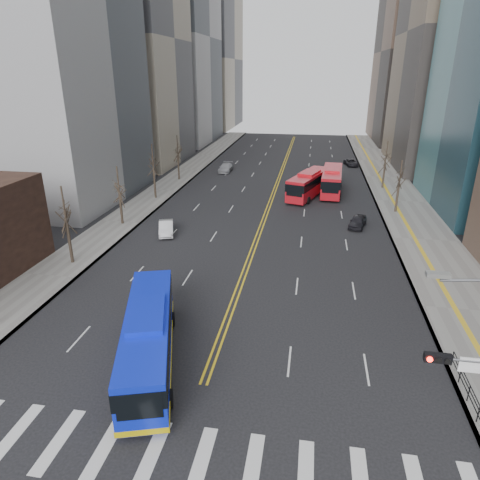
% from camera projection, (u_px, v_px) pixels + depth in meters
% --- Properties ---
extents(ground, '(220.00, 220.00, 0.00)m').
position_uv_depth(ground, '(176.00, 458.00, 19.70)').
color(ground, black).
extents(sidewalk_right, '(7.00, 130.00, 0.15)m').
position_uv_depth(sidewalk_right, '(401.00, 201.00, 58.17)').
color(sidewalk_right, slate).
rests_on(sidewalk_right, ground).
extents(sidewalk_left, '(5.00, 130.00, 0.15)m').
position_uv_depth(sidewalk_left, '(162.00, 191.00, 63.49)').
color(sidewalk_left, slate).
rests_on(sidewalk_left, ground).
extents(crosswalk, '(26.70, 4.00, 0.01)m').
position_uv_depth(crosswalk, '(176.00, 458.00, 19.70)').
color(crosswalk, silver).
rests_on(crosswalk, ground).
extents(centerline, '(0.55, 100.00, 0.01)m').
position_uv_depth(centerline, '(279.00, 180.00, 70.10)').
color(centerline, gold).
rests_on(centerline, ground).
extents(office_towers, '(83.00, 134.00, 58.00)m').
position_uv_depth(office_towers, '(291.00, 25.00, 73.65)').
color(office_towers, '#98989A').
rests_on(office_towers, ground).
extents(pedestrian_railing, '(0.06, 6.06, 1.02)m').
position_uv_depth(pedestrian_railing, '(469.00, 391.00, 22.66)').
color(pedestrian_railing, black).
rests_on(pedestrian_railing, sidewalk_right).
extents(street_trees, '(35.20, 47.20, 7.60)m').
position_uv_depth(street_trees, '(205.00, 177.00, 50.69)').
color(street_trees, '#2F231C').
rests_on(street_trees, ground).
extents(blue_bus, '(6.12, 12.48, 3.56)m').
position_uv_depth(blue_bus, '(148.00, 336.00, 25.53)').
color(blue_bus, '#0E24DB').
rests_on(blue_bus, ground).
extents(red_bus_near, '(6.03, 11.57, 3.58)m').
position_uv_depth(red_bus_near, '(309.00, 183.00, 60.07)').
color(red_bus_near, red).
rests_on(red_bus_near, ground).
extents(red_bus_far, '(3.39, 11.57, 3.62)m').
position_uv_depth(red_bus_far, '(332.00, 179.00, 61.96)').
color(red_bus_far, red).
rests_on(red_bus_far, ground).
extents(car_white, '(2.74, 4.53, 1.41)m').
position_uv_depth(car_white, '(166.00, 228.00, 46.55)').
color(car_white, silver).
rests_on(car_white, ground).
extents(car_dark_mid, '(2.56, 4.22, 1.34)m').
position_uv_depth(car_dark_mid, '(358.00, 221.00, 48.61)').
color(car_dark_mid, black).
rests_on(car_dark_mid, ground).
extents(car_silver, '(2.02, 4.95, 1.44)m').
position_uv_depth(car_silver, '(226.00, 168.00, 75.46)').
color(car_silver, '#A4A4A9').
rests_on(car_silver, ground).
extents(car_dark_far, '(2.87, 4.66, 1.20)m').
position_uv_depth(car_dark_far, '(351.00, 163.00, 80.20)').
color(car_dark_far, black).
rests_on(car_dark_far, ground).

